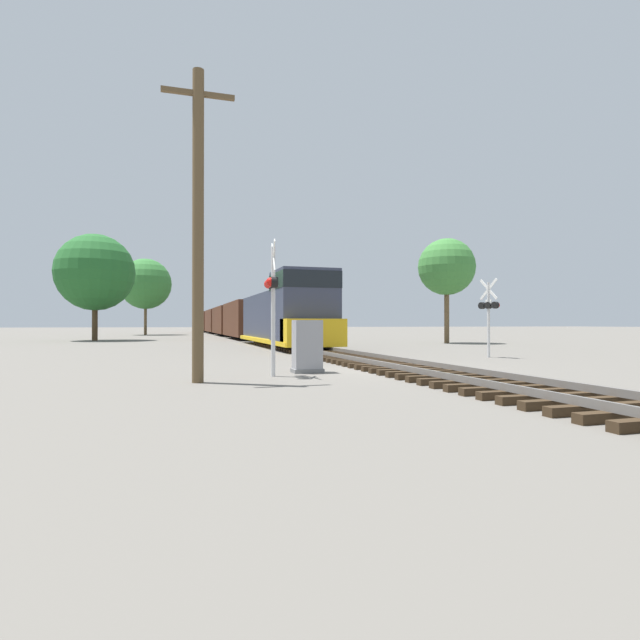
% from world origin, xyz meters
% --- Properties ---
extents(ground_plane, '(400.00, 400.00, 0.00)m').
position_xyz_m(ground_plane, '(0.00, 0.00, 0.00)').
color(ground_plane, '#666059').
extents(rail_track_bed, '(2.60, 160.00, 0.31)m').
position_xyz_m(rail_track_bed, '(0.00, -0.00, 0.14)').
color(rail_track_bed, '#382819').
rests_on(rail_track_bed, ground).
extents(freight_train, '(3.15, 71.46, 4.33)m').
position_xyz_m(freight_train, '(0.00, 43.51, 1.85)').
color(freight_train, '#33384C').
rests_on(freight_train, ground).
extents(crossing_signal_near, '(0.41, 1.01, 3.78)m').
position_xyz_m(crossing_signal_near, '(-4.23, -0.88, 2.39)').
color(crossing_signal_near, silver).
rests_on(crossing_signal_near, ground).
extents(crossing_signal_far, '(0.53, 1.01, 3.43)m').
position_xyz_m(crossing_signal_far, '(6.32, 3.97, 2.12)').
color(crossing_signal_far, silver).
rests_on(crossing_signal_far, ground).
extents(relay_cabinet, '(0.91, 0.62, 1.58)m').
position_xyz_m(relay_cabinet, '(-3.00, -0.11, 0.78)').
color(relay_cabinet, slate).
rests_on(relay_cabinet, ground).
extents(utility_pole, '(1.80, 0.29, 7.83)m').
position_xyz_m(utility_pole, '(-6.29, -1.78, 4.04)').
color(utility_pole, brown).
rests_on(utility_pole, ground).
extents(tree_far_right, '(4.28, 4.28, 7.90)m').
position_xyz_m(tree_far_right, '(13.11, 18.60, 5.74)').
color(tree_far_right, brown).
rests_on(tree_far_right, ground).
extents(tree_mid_background, '(6.66, 6.66, 9.27)m').
position_xyz_m(tree_mid_background, '(-13.11, 32.59, 5.93)').
color(tree_mid_background, '#473521').
rests_on(tree_mid_background, ground).
extents(tree_deep_background, '(6.59, 6.59, 9.96)m').
position_xyz_m(tree_deep_background, '(-9.85, 54.23, 6.66)').
color(tree_deep_background, brown).
rests_on(tree_deep_background, ground).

